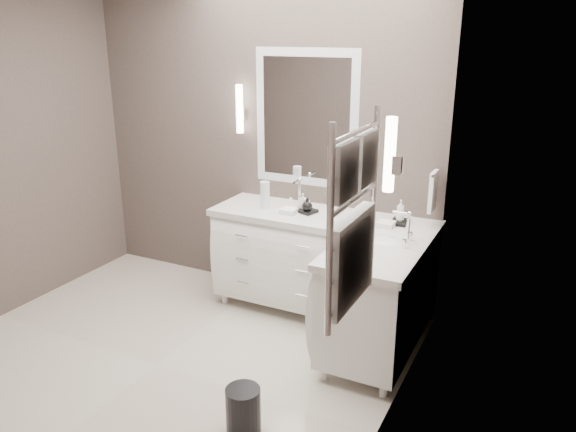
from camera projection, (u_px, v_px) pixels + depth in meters
The scene contains 18 objects.
floor at pixel (156, 365), 3.93m from camera, with size 3.20×3.00×0.01m, color beige.
wall_back at pixel (258, 138), 4.78m from camera, with size 3.20×0.01×2.70m, color #4B403C.
wall_right at pixel (390, 213), 2.82m from camera, with size 0.01×3.00×2.70m, color #4B403C.
vanity_back at pixel (291, 252), 4.62m from camera, with size 1.24×0.59×0.97m.
vanity_right at pixel (381, 288), 3.98m from camera, with size 0.59×1.24×0.97m.
mirror_back at pixel (306, 119), 4.51m from camera, with size 0.90×0.02×1.10m.
mirror_right at pixel (427, 146), 3.44m from camera, with size 0.02×0.90×1.10m.
sconce_back at pixel (240, 110), 4.69m from camera, with size 0.06×0.06×0.40m.
sconce_right at pixel (390, 156), 2.96m from camera, with size 0.06×0.06×0.40m.
towel_bar_corner at pixel (433, 191), 4.08m from camera, with size 0.03×0.22×0.30m.
towel_ladder at pixel (352, 228), 2.49m from camera, with size 0.06×0.58×0.90m.
waste_bin at pixel (243, 410), 3.23m from camera, with size 0.20×0.20×0.29m, color black.
amenity_tray_back at pixel (305, 211), 4.46m from camera, with size 0.17×0.13×0.03m, color black.
amenity_tray_right at pixel (400, 222), 4.20m from camera, with size 0.12×0.16×0.02m, color black.
water_bottle at pixel (265, 195), 4.53m from camera, with size 0.08×0.08×0.22m, color silver.
soap_bottle_a at pixel (303, 201), 4.47m from camera, with size 0.05×0.05×0.12m, color white.
soap_bottle_b at pixel (307, 204), 4.40m from camera, with size 0.08×0.08×0.11m, color black.
soap_bottle_c at pixel (400, 210), 4.17m from camera, with size 0.06×0.06×0.16m, color white.
Camera 1 is at (2.34, -2.63, 2.23)m, focal length 35.00 mm.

